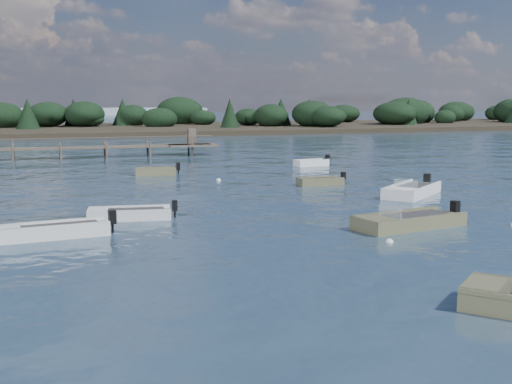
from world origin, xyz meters
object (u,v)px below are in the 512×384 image
object	(u,v)px
tender_far_grey_b	(311,164)
dinghy_extra_b	(51,234)
dinghy_mid_white_b	(412,193)
tender_far_white	(156,173)
dinghy_mid_white_a	(409,224)
dinghy_mid_grey	(130,216)
dinghy_extra_a	(320,183)

from	to	relation	value
tender_far_grey_b	dinghy_extra_b	bearing A→B (deg)	-133.39
dinghy_mid_white_b	tender_far_white	xyz separation A→B (m)	(-12.56, 15.25, -0.02)
dinghy_extra_b	dinghy_mid_white_a	size ratio (longest dim) A/B	0.89
dinghy_extra_b	dinghy_mid_white_a	xyz separation A→B (m)	(15.15, -2.85, -0.00)
dinghy_mid_white_a	dinghy_mid_grey	world-z (taller)	dinghy_mid_white_a
tender_far_grey_b	dinghy_extra_b	size ratio (longest dim) A/B	0.67
dinghy_extra_b	dinghy_mid_grey	xyz separation A→B (m)	(3.64, 3.23, -0.03)
dinghy_mid_white_b	dinghy_mid_white_a	size ratio (longest dim) A/B	0.92
dinghy_extra_a	dinghy_mid_grey	distance (m)	15.96
tender_far_grey_b	tender_far_white	bearing A→B (deg)	-170.23
dinghy_extra_a	dinghy_mid_white_b	bearing A→B (deg)	-62.52
tender_far_white	dinghy_extra_a	bearing A→B (deg)	-44.27
dinghy_extra_a	dinghy_mid_grey	xyz separation A→B (m)	(-13.68, -8.23, -0.00)
dinghy_extra_a	dinghy_mid_white_a	bearing A→B (deg)	-98.62
dinghy_mid_white_a	tender_far_grey_b	bearing A→B (deg)	75.71
tender_far_white	dinghy_mid_grey	bearing A→B (deg)	-103.87
dinghy_mid_white_b	tender_far_white	bearing A→B (deg)	129.47
dinghy_mid_white_b	dinghy_mid_grey	bearing A→B (deg)	-172.81
dinghy_mid_white_a	tender_far_white	size ratio (longest dim) A/B	1.66
tender_far_grey_b	dinghy_mid_white_b	xyz separation A→B (m)	(-1.24, -17.63, 0.02)
tender_far_grey_b	dinghy_mid_white_a	bearing A→B (deg)	-104.29
tender_far_grey_b	dinghy_mid_white_b	distance (m)	17.67
tender_far_grey_b	dinghy_extra_a	size ratio (longest dim) A/B	1.01
dinghy_mid_white_b	dinghy_mid_white_a	distance (m)	9.80
tender_far_grey_b	dinghy_extra_a	bearing A→B (deg)	-110.95
dinghy_extra_b	tender_far_white	size ratio (longest dim) A/B	1.48
tender_far_grey_b	dinghy_mid_white_a	size ratio (longest dim) A/B	0.59
dinghy_mid_grey	tender_far_grey_b	bearing A→B (deg)	47.52
tender_far_white	dinghy_mid_grey	xyz separation A→B (m)	(-4.29, -17.38, -0.02)
tender_far_grey_b	dinghy_extra_a	distance (m)	12.34
tender_far_white	dinghy_extra_b	bearing A→B (deg)	-111.05
dinghy_extra_a	dinghy_mid_grey	bearing A→B (deg)	-148.96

